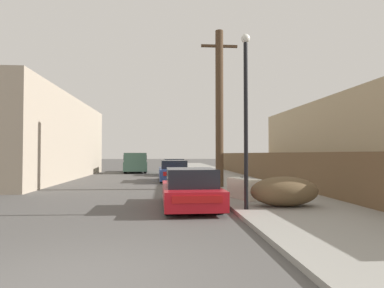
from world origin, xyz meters
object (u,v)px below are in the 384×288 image
object	(u,v)px
discarded_fridge	(244,188)
street_lamp	(246,108)
car_parked_mid	(174,171)
brush_pile	(284,191)
parked_sports_car_red	(190,190)
pickup_truck	(135,163)
utility_pole	(219,107)
car_parked_far	(173,167)

from	to	relation	value
discarded_fridge	street_lamp	size ratio (longest dim) A/B	0.33
car_parked_mid	brush_pile	size ratio (longest dim) A/B	2.12
parked_sports_car_red	street_lamp	xyz separation A→B (m)	(1.54, -1.16, 2.49)
discarded_fridge	car_parked_mid	size ratio (longest dim) A/B	0.37
pickup_truck	brush_pile	bearing A→B (deg)	102.19
discarded_fridge	car_parked_mid	distance (m)	9.66
discarded_fridge	utility_pole	distance (m)	5.70
utility_pole	brush_pile	bearing A→B (deg)	-81.19
discarded_fridge	brush_pile	distance (m)	2.06
utility_pole	discarded_fridge	bearing A→B (deg)	-87.79
discarded_fridge	pickup_truck	size ratio (longest dim) A/B	0.30
car_parked_mid	car_parked_far	bearing A→B (deg)	87.15
pickup_truck	street_lamp	bearing A→B (deg)	98.63
discarded_fridge	street_lamp	world-z (taller)	street_lamp
parked_sports_car_red	car_parked_mid	xyz separation A→B (m)	(-0.27, 10.58, 0.05)
parked_sports_car_red	car_parked_far	world-z (taller)	car_parked_far
parked_sports_car_red	brush_pile	bearing A→B (deg)	-14.71
car_parked_far	brush_pile	size ratio (longest dim) A/B	1.96
street_lamp	discarded_fridge	bearing A→B (deg)	78.28
car_parked_far	utility_pole	xyz separation A→B (m)	(1.97, -11.11, 3.42)
parked_sports_car_red	pickup_truck	xyz separation A→B (m)	(-3.50, 20.45, 0.32)
pickup_truck	utility_pole	xyz separation A→B (m)	(5.35, -14.80, 3.14)
car_parked_mid	utility_pole	size ratio (longest dim) A/B	0.58
brush_pile	car_parked_mid	bearing A→B (deg)	105.43
parked_sports_car_red	car_parked_mid	distance (m)	10.58
pickup_truck	brush_pile	world-z (taller)	pickup_truck
utility_pole	car_parked_mid	bearing A→B (deg)	113.35
car_parked_far	utility_pole	world-z (taller)	utility_pole
brush_pile	discarded_fridge	bearing A→B (deg)	113.22
car_parked_mid	brush_pile	bearing A→B (deg)	-76.00
pickup_truck	discarded_fridge	bearing A→B (deg)	101.52
car_parked_mid	street_lamp	size ratio (longest dim) A/B	0.87
car_parked_mid	utility_pole	xyz separation A→B (m)	(2.13, -4.93, 3.41)
pickup_truck	street_lamp	xyz separation A→B (m)	(5.03, -21.61, 2.17)
utility_pole	street_lamp	distance (m)	6.88
car_parked_far	utility_pole	size ratio (longest dim) A/B	0.54
car_parked_far	utility_pole	distance (m)	11.79
parked_sports_car_red	brush_pile	size ratio (longest dim) A/B	2.00
pickup_truck	utility_pole	bearing A→B (deg)	105.38
discarded_fridge	utility_pole	bearing A→B (deg)	76.45
brush_pile	street_lamp	bearing A→B (deg)	-160.28
pickup_truck	utility_pole	size ratio (longest dim) A/B	0.72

